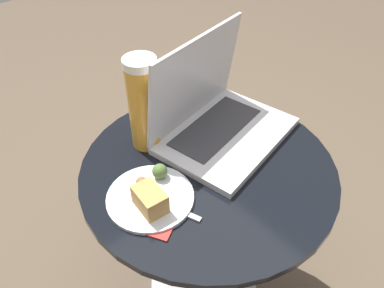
{
  "coord_description": "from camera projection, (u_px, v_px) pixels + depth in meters",
  "views": [
    {
      "loc": [
        -0.46,
        -0.45,
        1.2
      ],
      "look_at": [
        -0.03,
        0.03,
        0.63
      ],
      "focal_mm": 35.0,
      "sensor_mm": 36.0,
      "label": 1
    }
  ],
  "objects": [
    {
      "name": "table",
      "position": [
        207.0,
        208.0,
        1.01
      ],
      "size": [
        0.61,
        0.61,
        0.56
      ],
      "color": "#9E9EA3",
      "rests_on": "ground_plane"
    },
    {
      "name": "snack_plate",
      "position": [
        151.0,
        195.0,
        0.81
      ],
      "size": [
        0.19,
        0.19,
        0.06
      ],
      "color": "silver",
      "rests_on": "table"
    },
    {
      "name": "laptop",
      "position": [
        216.0,
        117.0,
        0.96
      ],
      "size": [
        0.38,
        0.31,
        0.26
      ],
      "color": "silver",
      "rests_on": "table"
    },
    {
      "name": "napkin",
      "position": [
        158.0,
        207.0,
        0.8
      ],
      "size": [
        0.18,
        0.16,
        0.0
      ],
      "color": "#B7332D",
      "rests_on": "table"
    },
    {
      "name": "ground_plane",
      "position": [
        204.0,
        284.0,
        1.27
      ],
      "size": [
        6.0,
        6.0,
        0.0
      ],
      "primitive_type": "plane",
      "color": "brown"
    },
    {
      "name": "fork",
      "position": [
        162.0,
        203.0,
        0.81
      ],
      "size": [
        0.07,
        0.16,
        0.0
      ],
      "color": "#B2B2B7",
      "rests_on": "table"
    },
    {
      "name": "beer_glass",
      "position": [
        144.0,
        104.0,
        0.88
      ],
      "size": [
        0.08,
        0.08,
        0.24
      ],
      "color": "gold",
      "rests_on": "table"
    }
  ]
}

